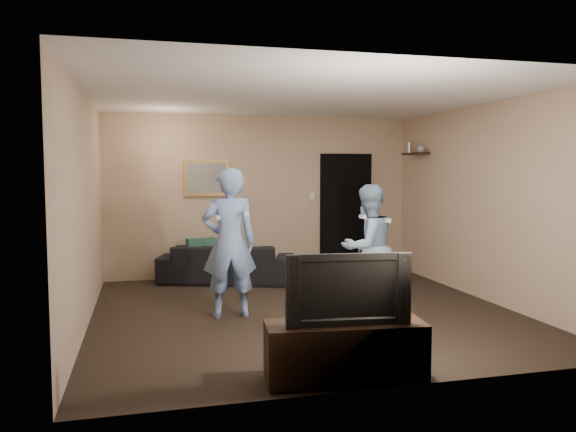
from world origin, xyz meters
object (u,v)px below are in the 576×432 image
object	(u,v)px
sofa	(227,263)
tv_console	(345,351)
television	(346,287)
wii_player_right	(368,247)
wii_player_left	(229,243)

from	to	relation	value
sofa	tv_console	size ratio (longest dim) A/B	1.55
television	wii_player_right	xyz separation A→B (m)	(1.09, 2.17, -0.00)
sofa	wii_player_left	bearing A→B (deg)	101.12
tv_console	wii_player_right	world-z (taller)	wii_player_right
sofa	television	xyz separation A→B (m)	(0.36, -4.30, 0.48)
tv_console	wii_player_right	bearing A→B (deg)	69.61
tv_console	wii_player_left	size ratio (longest dim) A/B	0.75
television	wii_player_right	distance (m)	2.42
tv_console	television	xyz separation A→B (m)	(0.00, 0.00, 0.53)
wii_player_left	sofa	bearing A→B (deg)	82.85
tv_console	wii_player_left	distance (m)	2.41
wii_player_left	wii_player_right	size ratio (longest dim) A/B	1.13
sofa	wii_player_right	distance (m)	2.62
television	wii_player_left	world-z (taller)	wii_player_left
sofa	wii_player_right	bearing A→B (deg)	142.38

